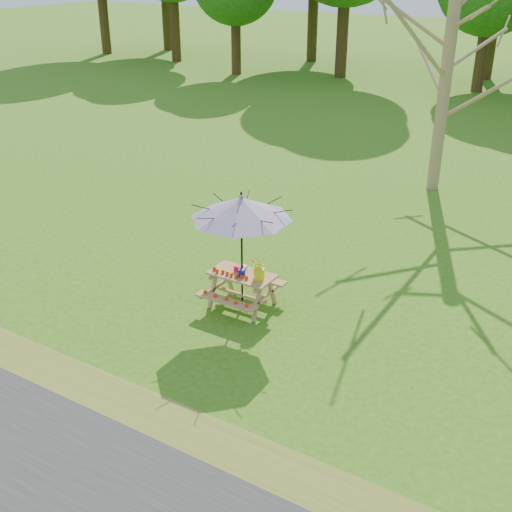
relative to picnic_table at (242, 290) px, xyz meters
The scene contains 7 objects.
ground 2.17m from the picnic_table, 161.07° to the right, with size 120.00×120.00×0.00m, color #376513.
drygrass_strip 4.05m from the picnic_table, 120.11° to the right, with size 120.00×1.20×0.01m, color #98953C.
picnic_table is the anchor object (origin of this frame).
patio_umbrella 1.62m from the picnic_table, 84.81° to the left, with size 2.35×2.35×2.25m.
produce_bins 0.40m from the picnic_table, 145.06° to the left, with size 0.30×0.37×0.13m.
tomatoes_row 0.44m from the picnic_table, 130.20° to the right, with size 0.77×0.13×0.07m, color #EC3308, non-canonical shape.
flower_bucket 0.68m from the picnic_table, ahead, with size 0.29×0.26×0.44m.
Camera 1 is at (7.71, -8.06, 5.98)m, focal length 45.00 mm.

